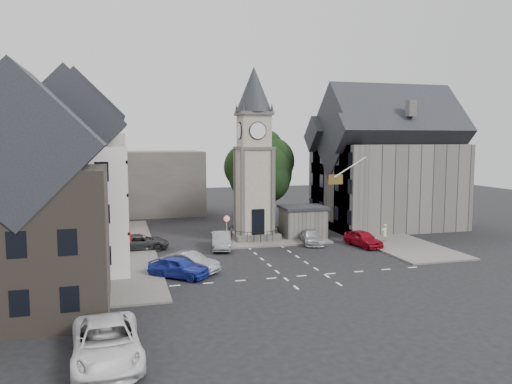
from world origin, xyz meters
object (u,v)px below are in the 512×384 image
object	(u,v)px
stone_shelter	(303,222)
car_west_blue	(178,267)
pedestrian	(384,234)
clock_tower	(254,154)
car_east_red	(363,239)

from	to	relation	value
stone_shelter	car_west_blue	bearing A→B (deg)	-140.18
pedestrian	stone_shelter	bearing A→B (deg)	-42.74
clock_tower	pedestrian	world-z (taller)	clock_tower
clock_tower	car_west_blue	xyz separation A→B (m)	(-8.53, -11.60, -7.39)
stone_shelter	pedestrian	size ratio (longest dim) A/B	2.41
clock_tower	car_west_blue	bearing A→B (deg)	-126.32
stone_shelter	pedestrian	world-z (taller)	stone_shelter
stone_shelter	car_east_red	world-z (taller)	stone_shelter
clock_tower	stone_shelter	bearing A→B (deg)	-5.84
clock_tower	pedestrian	distance (m)	14.13
clock_tower	stone_shelter	distance (m)	8.15
pedestrian	clock_tower	bearing A→B (deg)	-31.30
pedestrian	car_east_red	bearing A→B (deg)	11.43
car_east_red	pedestrian	size ratio (longest dim) A/B	2.35
pedestrian	car_west_blue	bearing A→B (deg)	11.66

